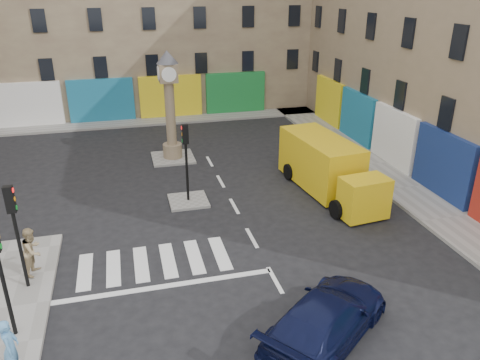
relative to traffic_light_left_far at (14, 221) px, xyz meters
name	(u,v)px	position (x,y,z in m)	size (l,w,h in m)	color
ground	(284,297)	(8.30, -2.60, -2.62)	(120.00, 120.00, 0.00)	black
sidewalk_right	(371,165)	(17.00, 7.40, -2.55)	(2.60, 30.00, 0.15)	gray
sidewalk_far	(132,122)	(4.30, 19.60, -2.55)	(32.00, 2.40, 0.15)	gray
island_near	(188,201)	(6.30, 5.40, -2.56)	(1.80, 1.80, 0.12)	gray
island_far	(173,158)	(6.30, 11.40, -2.56)	(2.40, 2.40, 0.12)	gray
traffic_light_left_far	(14,221)	(0.00, 0.00, 0.00)	(0.28, 0.22, 3.70)	black
traffic_light_island	(186,150)	(6.30, 5.40, -0.03)	(0.28, 0.22, 3.70)	black
clock_pillar	(169,99)	(6.30, 11.40, 0.93)	(1.20, 1.20, 6.10)	#887359
navy_sedan	(326,318)	(8.80, -4.71, -1.89)	(2.06, 5.07, 1.47)	black
yellow_van	(327,167)	(13.13, 4.95, -1.35)	(2.99, 7.20, 2.55)	gold
pedestrian_blue	(10,348)	(0.30, -4.06, -1.60)	(0.63, 0.42, 1.73)	#528CBD
pedestrian_tan	(32,251)	(0.17, 0.78, -1.59)	(0.86, 0.67, 1.77)	tan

